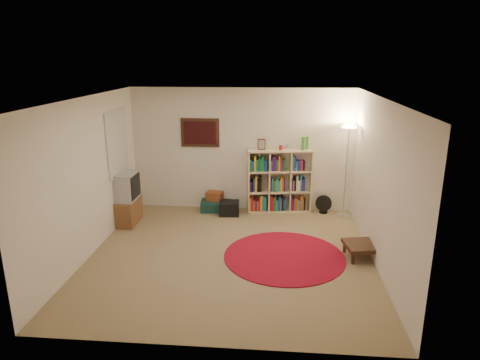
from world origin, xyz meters
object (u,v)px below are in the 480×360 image
object	(u,v)px
suitcase	(216,206)
floor_lamp	(348,140)
tv_stand	(124,199)
side_table	(362,246)
floor_fan	(324,204)
bookshelf	(278,182)

from	to	relation	value
suitcase	floor_lamp	bearing A→B (deg)	-7.00
floor_lamp	tv_stand	xyz separation A→B (m)	(-4.22, -0.72, -1.06)
suitcase	side_table	distance (m)	3.25
floor_fan	tv_stand	xyz separation A→B (m)	(-3.84, -0.86, 0.29)
bookshelf	tv_stand	distance (m)	3.06
tv_stand	side_table	distance (m)	4.39
floor_lamp	tv_stand	world-z (taller)	floor_lamp
floor_fan	suitcase	world-z (taller)	floor_fan
bookshelf	floor_fan	distance (m)	1.03
floor_lamp	side_table	bearing A→B (deg)	-89.35
floor_fan	bookshelf	bearing A→B (deg)	-175.29
tv_stand	side_table	world-z (taller)	tv_stand
floor_fan	suitcase	distance (m)	2.20
tv_stand	suitcase	size ratio (longest dim) A/B	1.52
bookshelf	side_table	xyz separation A→B (m)	(1.33, -2.05, -0.43)
bookshelf	suitcase	distance (m)	1.37
bookshelf	tv_stand	bearing A→B (deg)	-170.47
suitcase	floor_fan	bearing A→B (deg)	-3.70
bookshelf	side_table	size ratio (longest dim) A/B	2.59
floor_lamp	bookshelf	bearing A→B (deg)	170.70
floor_fan	tv_stand	size ratio (longest dim) A/B	0.37
tv_stand	side_table	size ratio (longest dim) A/B	1.67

